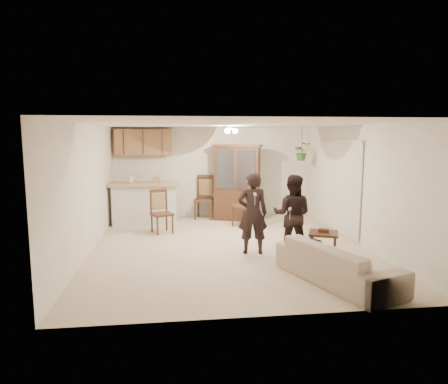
{
  "coord_description": "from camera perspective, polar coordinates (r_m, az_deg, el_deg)",
  "views": [
    {
      "loc": [
        -1.08,
        -7.94,
        2.28
      ],
      "look_at": [
        -0.04,
        0.4,
        1.08
      ],
      "focal_mm": 32.0,
      "sensor_mm": 36.0,
      "label": 1
    }
  ],
  "objects": [
    {
      "name": "plant_cord",
      "position": [
        10.88,
        11.1,
        7.39
      ],
      "size": [
        0.01,
        0.01,
        0.65
      ],
      "primitive_type": "cylinder",
      "color": "black",
      "rests_on": "ceiling"
    },
    {
      "name": "china_hutch",
      "position": [
        10.75,
        1.88,
        1.28
      ],
      "size": [
        1.38,
        0.91,
        2.04
      ],
      "rotation": [
        0.0,
        0.0,
        -0.35
      ],
      "color": "#3A1F15",
      "rests_on": "floor"
    },
    {
      "name": "breakfast_bar",
      "position": [
        10.47,
        -11.21,
        -1.85
      ],
      "size": [
        1.6,
        0.55,
        1.0
      ],
      "primitive_type": "cube",
      "color": "silver",
      "rests_on": "floor"
    },
    {
      "name": "wall_back",
      "position": [
        11.29,
        -1.58,
        2.85
      ],
      "size": [
        5.5,
        0.02,
        2.5
      ],
      "primitive_type": "cube",
      "color": "white",
      "rests_on": "ground"
    },
    {
      "name": "ceiling_fixture",
      "position": [
        9.23,
        0.89,
        8.84
      ],
      "size": [
        0.36,
        0.36,
        0.2
      ],
      "primitive_type": null,
      "color": "#FFEABF",
      "rests_on": "ceiling"
    },
    {
      "name": "adult",
      "position": [
        7.69,
        4.11,
        -2.26
      ],
      "size": [
        0.69,
        0.49,
        1.8
      ],
      "primitive_type": "imported",
      "rotation": [
        0.0,
        0.0,
        3.05
      ],
      "color": "black",
      "rests_on": "floor"
    },
    {
      "name": "wall_right",
      "position": [
        8.88,
        18.52,
        1.01
      ],
      "size": [
        0.02,
        6.5,
        2.5
      ],
      "primitive_type": "cube",
      "color": "white",
      "rests_on": "ground"
    },
    {
      "name": "vertical_blinds",
      "position": [
        9.69,
        15.98,
        0.79
      ],
      "size": [
        0.06,
        2.3,
        2.1
      ],
      "primitive_type": null,
      "color": "beige",
      "rests_on": "wall_right"
    },
    {
      "name": "wall_front",
      "position": [
        4.92,
        5.74,
        -4.02
      ],
      "size": [
        5.5,
        0.02,
        2.5
      ],
      "primitive_type": "cube",
      "color": "white",
      "rests_on": "ground"
    },
    {
      "name": "child",
      "position": [
        7.8,
        9.69,
        -3.91
      ],
      "size": [
        0.81,
        0.73,
        1.35
      ],
      "primitive_type": "imported",
      "rotation": [
        0.0,
        0.0,
        2.73
      ],
      "color": "black",
      "rests_on": "floor"
    },
    {
      "name": "sofa",
      "position": [
        6.53,
        15.89,
        -9.26
      ],
      "size": [
        1.34,
        2.01,
        0.73
      ],
      "primitive_type": "imported",
      "rotation": [
        0.0,
        0.0,
        1.93
      ],
      "color": "beige",
      "rests_on": "floor"
    },
    {
      "name": "bar_top",
      "position": [
        10.39,
        -11.29,
        1.14
      ],
      "size": [
        1.75,
        0.7,
        0.08
      ],
      "primitive_type": "cube",
      "color": "tan",
      "rests_on": "breakfast_bar"
    },
    {
      "name": "ceiling",
      "position": [
        8.02,
        0.66,
        9.66
      ],
      "size": [
        5.5,
        6.5,
        0.02
      ],
      "primitive_type": "cube",
      "color": "white",
      "rests_on": "wall_back"
    },
    {
      "name": "controller_child",
      "position": [
        7.39,
        9.4,
        -2.41
      ],
      "size": [
        0.09,
        0.14,
        0.04
      ],
      "primitive_type": "cube",
      "rotation": [
        0.0,
        0.0,
        2.73
      ],
      "color": "white",
      "rests_on": "child"
    },
    {
      "name": "controller_adult",
      "position": [
        7.28,
        4.44,
        -0.33
      ],
      "size": [
        0.05,
        0.14,
        0.04
      ],
      "primitive_type": "cube",
      "rotation": [
        0.0,
        0.0,
        3.05
      ],
      "color": "white",
      "rests_on": "adult"
    },
    {
      "name": "chair_hutch_right",
      "position": [
        10.07,
        2.99,
        -3.06
      ],
      "size": [
        0.74,
        0.74,
        1.19
      ],
      "rotation": [
        0.0,
        0.0,
        3.87
      ],
      "color": "#3A1F15",
      "rests_on": "floor"
    },
    {
      "name": "floor",
      "position": [
        8.33,
        0.63,
        -7.79
      ],
      "size": [
        6.5,
        6.5,
        0.0
      ],
      "primitive_type": "plane",
      "color": "beige",
      "rests_on": "ground"
    },
    {
      "name": "hanging_plant",
      "position": [
        10.89,
        11.05,
        5.68
      ],
      "size": [
        0.43,
        0.37,
        0.48
      ],
      "primitive_type": "imported",
      "color": "#234F1F",
      "rests_on": "ceiling"
    },
    {
      "name": "wall_left",
      "position": [
        8.18,
        -18.81,
        0.43
      ],
      "size": [
        0.02,
        6.5,
        2.5
      ],
      "primitive_type": "cube",
      "color": "white",
      "rests_on": "ground"
    },
    {
      "name": "chair_bar",
      "position": [
        9.5,
        -8.83,
        -4.12
      ],
      "size": [
        0.59,
        0.59,
        1.02
      ],
      "rotation": [
        0.0,
        0.0,
        0.4
      ],
      "color": "#3A1F15",
      "rests_on": "floor"
    },
    {
      "name": "side_table",
      "position": [
        7.49,
        13.96,
        -7.58
      ],
      "size": [
        0.66,
        0.66,
        0.62
      ],
      "rotation": [
        0.0,
        0.0,
        -0.39
      ],
      "color": "#3A1F15",
      "rests_on": "floor"
    },
    {
      "name": "chair_hutch_left",
      "position": [
        11.03,
        -2.8,
        -2.08
      ],
      "size": [
        0.64,
        0.64,
        1.19
      ],
      "rotation": [
        0.0,
        0.0,
        -0.27
      ],
      "color": "#3A1F15",
      "rests_on": "floor"
    },
    {
      "name": "upper_cabinets",
      "position": [
        11.04,
        -11.44,
        7.0
      ],
      "size": [
        1.5,
        0.34,
        0.7
      ],
      "primitive_type": "cube",
      "color": "brown",
      "rests_on": "wall_back"
    }
  ]
}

